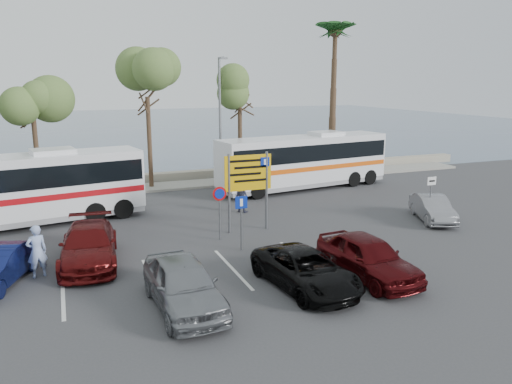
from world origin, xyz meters
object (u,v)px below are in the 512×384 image
object	(u,v)px
car_silver_b	(433,208)
car_red	(368,257)
direction_sign	(248,179)
suv_black	(306,270)
pedestrian_near	(37,251)
pedestrian_far	(241,197)
coach_bus_left	(17,192)
street_lamp_right	(220,114)
coach_bus_right	(304,163)
car_silver_a	(183,284)
car_maroon	(89,245)

from	to	relation	value
car_silver_b	car_red	bearing A→B (deg)	-122.58
direction_sign	suv_black	world-z (taller)	direction_sign
pedestrian_near	direction_sign	bearing A→B (deg)	179.98
direction_sign	pedestrian_far	world-z (taller)	direction_sign
suv_black	coach_bus_left	bearing A→B (deg)	122.90
suv_black	pedestrian_far	size ratio (longest dim) A/B	2.90
street_lamp_right	coach_bus_right	bearing A→B (deg)	-33.86
street_lamp_right	direction_sign	xyz separation A→B (m)	(-2.00, -10.32, -2.17)
coach_bus_right	direction_sign	bearing A→B (deg)	-131.65
coach_bus_right	pedestrian_near	distance (m)	18.10
direction_sign	car_silver_a	size ratio (longest dim) A/B	0.80
street_lamp_right	car_silver_a	distance (m)	18.65
car_silver_a	car_maroon	distance (m)	5.55
coach_bus_right	pedestrian_near	size ratio (longest dim) A/B	6.17
pedestrian_near	pedestrian_far	xyz separation A→B (m)	(9.62, 5.73, -0.17)
coach_bus_right	pedestrian_far	xyz separation A→B (m)	(-5.63, -4.00, -0.87)
pedestrian_far	coach_bus_left	bearing A→B (deg)	43.14
direction_sign	coach_bus_left	size ratio (longest dim) A/B	0.31
coach_bus_right	suv_black	world-z (taller)	coach_bus_right
car_red	car_silver_b	size ratio (longest dim) A/B	1.19
car_maroon	car_red	distance (m)	10.21
direction_sign	coach_bus_right	distance (m)	9.81
coach_bus_right	pedestrian_near	bearing A→B (deg)	-147.46
street_lamp_right	direction_sign	bearing A→B (deg)	-100.94
pedestrian_far	street_lamp_right	bearing A→B (deg)	-49.25
coach_bus_left	suv_black	distance (m)	14.59
direction_sign	pedestrian_near	xyz separation A→B (m)	(-8.75, -2.43, -1.49)
coach_bus_left	car_red	distance (m)	16.21
coach_bus_right	car_red	xyz separation A→B (m)	(-4.60, -14.00, -0.89)
coach_bus_right	car_maroon	world-z (taller)	coach_bus_right
coach_bus_right	pedestrian_near	xyz separation A→B (m)	(-15.24, -9.73, -0.70)
coach_bus_left	car_red	bearing A→B (deg)	-44.05
coach_bus_left	pedestrian_near	xyz separation A→B (m)	(0.99, -6.98, -0.72)
coach_bus_right	pedestrian_far	world-z (taller)	coach_bus_right
car_silver_a	suv_black	world-z (taller)	car_silver_a
direction_sign	car_silver_a	distance (m)	8.30
street_lamp_right	coach_bus_right	xyz separation A→B (m)	(4.50, -3.02, -2.96)
suv_black	street_lamp_right	bearing A→B (deg)	75.18
car_silver_a	coach_bus_right	bearing A→B (deg)	49.48
car_maroon	coach_bus_left	bearing A→B (deg)	119.56
car_silver_b	pedestrian_far	size ratio (longest dim) A/B	2.40
coach_bus_left	car_silver_a	distance (m)	12.40
suv_black	pedestrian_far	bearing A→B (deg)	75.73
car_maroon	suv_black	world-z (taller)	car_maroon
car_silver_a	car_red	world-z (taller)	car_silver_a
car_maroon	pedestrian_near	bearing A→B (deg)	-151.38
coach_bus_right	pedestrian_near	world-z (taller)	coach_bus_right
car_silver_b	street_lamp_right	bearing A→B (deg)	142.48
pedestrian_near	suv_black	bearing A→B (deg)	137.09
car_red	car_silver_b	distance (m)	8.69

